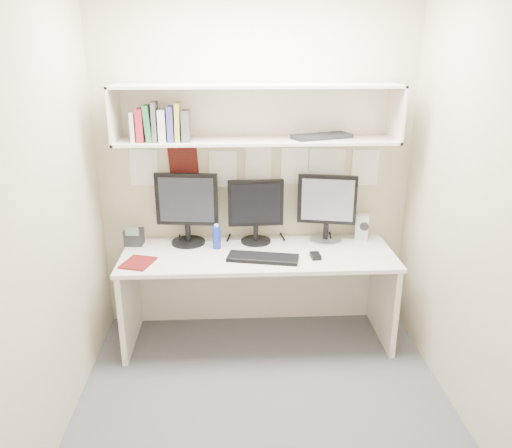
{
  "coord_description": "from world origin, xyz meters",
  "views": [
    {
      "loc": [
        -0.19,
        -2.75,
        2.15
      ],
      "look_at": [
        -0.03,
        0.35,
        1.06
      ],
      "focal_mm": 35.0,
      "sensor_mm": 36.0,
      "label": 1
    }
  ],
  "objects_px": {
    "monitor_left": "(187,207)",
    "maroon_notebook": "(138,263)",
    "keyboard": "(263,258)",
    "desk_phone": "(134,237)",
    "monitor_right": "(327,206)",
    "speaker": "(362,227)",
    "desk": "(258,296)",
    "monitor_center": "(256,209)"
  },
  "relations": [
    {
      "from": "monitor_left",
      "to": "speaker",
      "type": "bearing_deg",
      "value": 7.9
    },
    {
      "from": "monitor_left",
      "to": "maroon_notebook",
      "type": "xyz_separation_m",
      "value": [
        -0.32,
        -0.38,
        -0.29
      ]
    },
    {
      "from": "monitor_right",
      "to": "monitor_center",
      "type": "bearing_deg",
      "value": -168.08
    },
    {
      "from": "monitor_center",
      "to": "keyboard",
      "type": "distance_m",
      "value": 0.44
    },
    {
      "from": "monitor_center",
      "to": "maroon_notebook",
      "type": "distance_m",
      "value": 0.96
    },
    {
      "from": "monitor_left",
      "to": "desk_phone",
      "type": "xyz_separation_m",
      "value": [
        -0.41,
        -0.02,
        -0.23
      ]
    },
    {
      "from": "monitor_center",
      "to": "monitor_right",
      "type": "height_order",
      "value": "monitor_right"
    },
    {
      "from": "maroon_notebook",
      "to": "speaker",
      "type": "bearing_deg",
      "value": 31.06
    },
    {
      "from": "monitor_center",
      "to": "maroon_notebook",
      "type": "relative_size",
      "value": 2.1
    },
    {
      "from": "monitor_right",
      "to": "monitor_left",
      "type": "bearing_deg",
      "value": -168.06
    },
    {
      "from": "desk",
      "to": "desk_phone",
      "type": "relative_size",
      "value": 12.32
    },
    {
      "from": "keyboard",
      "to": "desk_phone",
      "type": "distance_m",
      "value": 1.03
    },
    {
      "from": "monitor_left",
      "to": "speaker",
      "type": "height_order",
      "value": "monitor_left"
    },
    {
      "from": "maroon_notebook",
      "to": "desk_phone",
      "type": "relative_size",
      "value": 1.45
    },
    {
      "from": "monitor_left",
      "to": "monitor_right",
      "type": "distance_m",
      "value": 1.07
    },
    {
      "from": "keyboard",
      "to": "monitor_right",
      "type": "bearing_deg",
      "value": 46.63
    },
    {
      "from": "monitor_right",
      "to": "desk_phone",
      "type": "relative_size",
      "value": 3.22
    },
    {
      "from": "desk",
      "to": "keyboard",
      "type": "height_order",
      "value": "keyboard"
    },
    {
      "from": "keyboard",
      "to": "desk_phone",
      "type": "height_order",
      "value": "desk_phone"
    },
    {
      "from": "desk_phone",
      "to": "monitor_center",
      "type": "bearing_deg",
      "value": 5.35
    },
    {
      "from": "monitor_left",
      "to": "monitor_right",
      "type": "xyz_separation_m",
      "value": [
        1.07,
        0.0,
        -0.01
      ]
    },
    {
      "from": "monitor_center",
      "to": "maroon_notebook",
      "type": "xyz_separation_m",
      "value": [
        -0.84,
        -0.38,
        -0.26
      ]
    },
    {
      "from": "maroon_notebook",
      "to": "desk",
      "type": "bearing_deg",
      "value": 28.47
    },
    {
      "from": "monitor_right",
      "to": "keyboard",
      "type": "xyz_separation_m",
      "value": [
        -0.51,
        -0.36,
        -0.27
      ]
    },
    {
      "from": "desk",
      "to": "maroon_notebook",
      "type": "bearing_deg",
      "value": -169.08
    },
    {
      "from": "desk",
      "to": "monitor_center",
      "type": "height_order",
      "value": "monitor_center"
    },
    {
      "from": "monitor_left",
      "to": "monitor_right",
      "type": "relative_size",
      "value": 1.05
    },
    {
      "from": "speaker",
      "to": "desk_phone",
      "type": "bearing_deg",
      "value": -158.77
    },
    {
      "from": "monitor_left",
      "to": "speaker",
      "type": "distance_m",
      "value": 1.38
    },
    {
      "from": "speaker",
      "to": "desk_phone",
      "type": "height_order",
      "value": "speaker"
    },
    {
      "from": "monitor_right",
      "to": "desk_phone",
      "type": "distance_m",
      "value": 1.5
    },
    {
      "from": "speaker",
      "to": "keyboard",
      "type": "bearing_deg",
      "value": -134.97
    },
    {
      "from": "monitor_center",
      "to": "speaker",
      "type": "height_order",
      "value": "monitor_center"
    },
    {
      "from": "monitor_left",
      "to": "maroon_notebook",
      "type": "distance_m",
      "value": 0.58
    },
    {
      "from": "desk",
      "to": "desk_phone",
      "type": "distance_m",
      "value": 1.05
    },
    {
      "from": "monitor_center",
      "to": "monitor_right",
      "type": "relative_size",
      "value": 0.94
    },
    {
      "from": "speaker",
      "to": "desk",
      "type": "bearing_deg",
      "value": -143.93
    },
    {
      "from": "maroon_notebook",
      "to": "desk_phone",
      "type": "xyz_separation_m",
      "value": [
        -0.09,
        0.37,
        0.06
      ]
    },
    {
      "from": "monitor_right",
      "to": "desk_phone",
      "type": "height_order",
      "value": "monitor_right"
    },
    {
      "from": "monitor_center",
      "to": "maroon_notebook",
      "type": "bearing_deg",
      "value": -158.3
    },
    {
      "from": "monitor_left",
      "to": "keyboard",
      "type": "height_order",
      "value": "monitor_left"
    },
    {
      "from": "monitor_right",
      "to": "desk_phone",
      "type": "bearing_deg",
      "value": -167.42
    }
  ]
}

